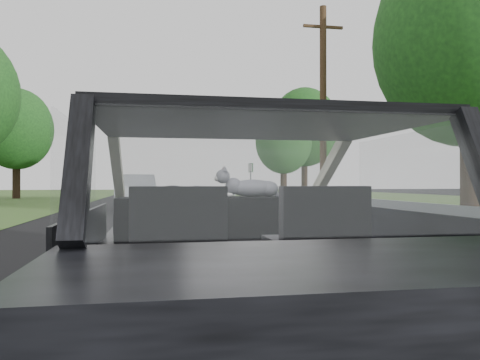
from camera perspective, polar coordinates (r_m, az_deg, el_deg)
name	(u,v)px	position (r m, az deg, el deg)	size (l,w,h in m)	color
subject_car	(240,245)	(2.91, 0.04, -7.88)	(1.80, 4.00, 1.45)	black
dashboard	(225,217)	(3.51, -1.82, -4.53)	(1.58, 0.45, 0.30)	black
driver_seat	(177,225)	(2.56, -7.63, -5.44)	(0.50, 0.72, 0.42)	black
passenger_seat	(318,223)	(2.72, 9.51, -5.13)	(0.50, 0.72, 0.42)	black
steering_wheel	(173,211)	(3.18, -8.17, -3.72)	(0.36, 0.36, 0.04)	black
cat	(253,187)	(3.51, 1.58, -0.87)	(0.51, 0.16, 0.23)	gray
guardrail	(324,201)	(13.73, 10.17, -2.50)	(0.05, 90.00, 0.32)	gray
other_car	(135,193)	(18.43, -12.73, -1.52)	(1.71, 4.32, 1.42)	silver
highway_sign	(251,182)	(28.89, 1.31, -0.22)	(0.09, 0.92, 2.29)	#0E4519
utility_pole	(323,109)	(18.12, 10.10, 8.53)	(0.25, 0.25, 7.77)	brown
tree_0	(470,81)	(13.79, 26.27, 10.74)	(4.94, 4.94, 7.48)	#173916
tree_2	(284,154)	(35.33, 5.34, 3.13)	(4.25, 4.25, 6.43)	#173916
tree_3	(304,143)	(41.70, 7.86, 4.51)	(6.07, 6.07, 9.20)	#173916
tree_6	(16,145)	(35.35, -25.60, 3.87)	(4.83, 4.83, 7.31)	#173916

